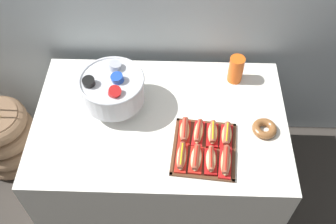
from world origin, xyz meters
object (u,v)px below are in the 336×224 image
punch_bowl (113,88)px  cup_stack (236,69)px  hot_dog_2 (211,160)px  buffet_table (161,154)px  floor_vase (5,138)px  hot_dog_7 (227,135)px  hot_dog_4 (185,131)px  hot_dog_3 (226,161)px  serving_tray (204,149)px  hot_dog_1 (196,159)px  hot_dog_6 (213,133)px  hot_dog_0 (181,157)px  donut (264,129)px  hot_dog_5 (198,132)px

punch_bowl → cup_stack: (0.70, 0.23, -0.07)m
hot_dog_2 → punch_bowl: punch_bowl is taller
buffet_table → punch_bowl: 0.58m
floor_vase → buffet_table: bearing=-10.2°
hot_dog_2 → hot_dog_7: same height
hot_dog_4 → hot_dog_3: bearing=-41.5°
serving_tray → buffet_table: bearing=140.9°
floor_vase → hot_dog_3: floor_vase is taller
hot_dog_1 → hot_dog_7: size_ratio=1.05×
hot_dog_1 → hot_dog_4: 0.18m
buffet_table → floor_vase: (-1.10, 0.20, -0.16)m
hot_dog_4 → floor_vase: bearing=166.3°
floor_vase → hot_dog_7: bearing=-12.4°
buffet_table → hot_dog_6: hot_dog_6 is taller
floor_vase → hot_dog_0: floor_vase is taller
hot_dog_1 → cup_stack: size_ratio=0.95×
hot_dog_3 → punch_bowl: (-0.61, 0.37, 0.12)m
hot_dog_2 → hot_dog_3: hot_dog_3 is taller
hot_dog_4 → donut: size_ratio=1.19×
floor_vase → hot_dog_7: 1.60m
buffet_table → floor_vase: size_ratio=1.36×
buffet_table → hot_dog_5: (0.21, -0.11, 0.40)m
floor_vase → hot_dog_2: 1.56m
hot_dog_7 → hot_dog_0: bearing=-149.0°
hot_dog_4 → hot_dog_7: size_ratio=1.01×
cup_stack → hot_dog_1: bearing=-112.2°
hot_dog_5 → punch_bowl: 0.52m
punch_bowl → hot_dog_1: bearing=-38.2°
hot_dog_7 → hot_dog_3: bearing=-95.2°
cup_stack → hot_dog_4: bearing=-125.6°
hot_dog_5 → donut: 0.36m
buffet_table → donut: (0.57, -0.07, 0.38)m
floor_vase → hot_dog_6: 1.53m
hot_dog_0 → floor_vase: bearing=159.2°
floor_vase → cup_stack: size_ratio=6.01×
hot_dog_0 → hot_dog_1: size_ratio=1.05×
hot_dog_4 → cup_stack: bearing=54.4°
donut → hot_dog_2: bearing=-144.3°
buffet_table → hot_dog_1: hot_dog_1 is taller
hot_dog_2 → hot_dog_6: size_ratio=1.01×
hot_dog_0 → hot_dog_6: size_ratio=1.12×
serving_tray → hot_dog_0: bearing=-149.0°
buffet_table → hot_dog_2: (0.27, -0.28, 0.40)m
hot_dog_3 → cup_stack: cup_stack is taller
hot_dog_1 → hot_dog_4: (-0.06, 0.17, 0.00)m
donut → hot_dog_5: bearing=-172.9°
hot_dog_2 → hot_dog_6: bearing=84.8°
hot_dog_0 → hot_dog_1: (0.07, -0.01, -0.00)m
hot_dog_4 → donut: (0.43, 0.04, -0.01)m
hot_dog_1 → buffet_table: bearing=125.6°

